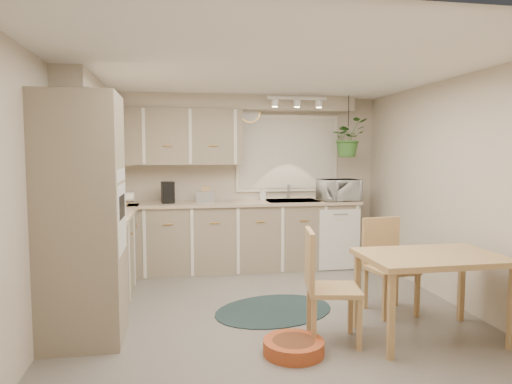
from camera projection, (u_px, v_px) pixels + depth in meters
floor at (268, 313)px, 4.57m from camera, size 4.20×4.20×0.00m
ceiling at (268, 70)px, 4.37m from camera, size 4.20×4.20×0.00m
wall_back at (239, 181)px, 6.53m from camera, size 4.00×0.04×2.40m
wall_front at (346, 230)px, 2.41m from camera, size 4.00×0.04×2.40m
wall_left at (52, 198)px, 4.13m from camera, size 0.04×4.20×2.40m
wall_right at (454, 192)px, 4.81m from camera, size 0.04×4.20×2.40m
base_cab_left at (104, 256)px, 5.11m from camera, size 0.60×1.85×0.90m
base_cab_back at (228, 237)px, 6.27m from camera, size 3.60×0.60×0.90m
counter_left at (104, 215)px, 5.07m from camera, size 0.64×1.89×0.04m
counter_back at (228, 203)px, 6.22m from camera, size 3.64×0.64×0.04m
oven_stack at (82, 219)px, 3.83m from camera, size 0.65×0.65×2.10m
wall_oven_face at (121, 218)px, 3.89m from camera, size 0.02×0.56×0.58m
upper_cab_left at (91, 133)px, 5.09m from camera, size 0.35×2.00×0.75m
upper_cab_back at (167, 137)px, 6.14m from camera, size 2.00×0.35×0.75m
soffit_left at (87, 90)px, 5.05m from camera, size 0.30×2.00×0.20m
soffit_back at (226, 102)px, 6.26m from camera, size 3.60×0.30×0.20m
cooktop at (96, 220)px, 4.50m from camera, size 0.52×0.58×0.02m
range_hood at (92, 174)px, 4.46m from camera, size 0.40×0.60×0.14m
window_blinds at (287, 154)px, 6.59m from camera, size 1.40×0.02×1.00m
window_frame at (287, 154)px, 6.60m from camera, size 1.50×0.02×1.10m
sink at (292, 204)px, 6.38m from camera, size 0.70×0.48×0.10m
dishwasher_front at (340, 240)px, 6.22m from camera, size 0.58×0.02×0.83m
track_light_bar at (297, 98)px, 6.02m from camera, size 0.80×0.04×0.04m
wall_clock at (250, 112)px, 6.45m from camera, size 0.30×0.03×0.30m
dining_table at (430, 296)px, 3.94m from camera, size 1.18×0.79×0.74m
chair_left at (333, 286)px, 3.86m from camera, size 0.52×0.52×0.96m
chair_back at (391, 267)px, 4.56m from camera, size 0.49×0.49×0.94m
braided_rug at (274, 310)px, 4.65m from camera, size 1.50×1.31×0.01m
pet_bed at (294, 347)px, 3.65m from camera, size 0.58×0.58×0.11m
microwave at (339, 188)px, 6.38m from camera, size 0.58×0.37×0.37m
soap_bottle at (263, 197)px, 6.46m from camera, size 0.08×0.17×0.08m
hanging_plant at (348, 142)px, 6.35m from camera, size 0.63×0.66×0.42m
coffee_maker at (168, 192)px, 6.08m from camera, size 0.19×0.22×0.29m
toaster at (206, 197)px, 6.19m from camera, size 0.26×0.16×0.15m
knife_block at (206, 194)px, 6.22m from camera, size 0.11×0.11×0.21m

